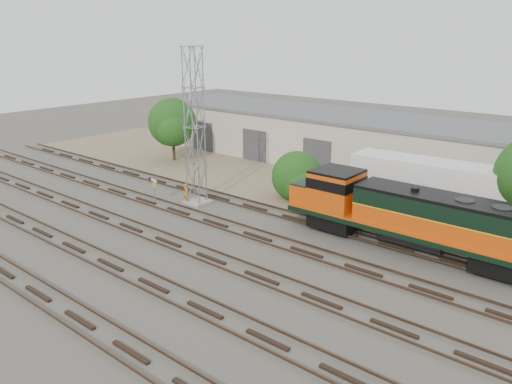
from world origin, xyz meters
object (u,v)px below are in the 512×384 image
Objects in this scene: signal_tower at (195,130)px; locomotive at (408,215)px; worker at (186,193)px; semi_trailer at (455,187)px.

locomotive is at bearing 6.85° from signal_tower.
locomotive is 17.48m from signal_tower.
signal_tower is at bearing -134.46° from worker.
locomotive is at bearing -150.79° from worker.
worker is at bearing -155.92° from signal_tower.
signal_tower is 7.80× the size of worker.
worker is 0.11× the size of semi_trailer.
signal_tower is at bearing -173.15° from locomotive.
locomotive reaches higher than worker.
signal_tower is 19.90m from semi_trailer.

